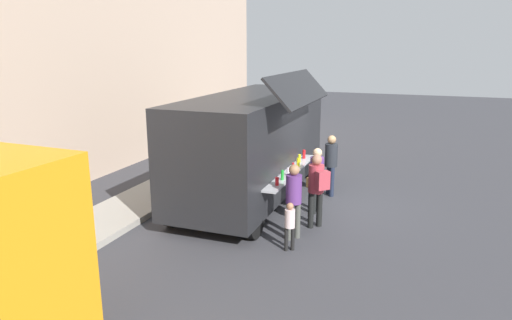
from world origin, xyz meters
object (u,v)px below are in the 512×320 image
at_px(trash_bin, 236,144).
at_px(customer_extra_browsing, 331,160).
at_px(food_truck_main, 253,143).
at_px(child_near_queue, 290,222).
at_px(customer_front_ordering, 316,175).
at_px(customer_mid_with_backpack, 317,184).
at_px(customer_rear_waiting, 294,195).

relative_size(trash_bin, customer_extra_browsing, 0.58).
height_order(food_truck_main, customer_extra_browsing, food_truck_main).
relative_size(trash_bin, child_near_queue, 0.96).
bearing_deg(customer_extra_browsing, customer_front_ordering, 54.00).
relative_size(customer_mid_with_backpack, customer_extra_browsing, 1.01).
distance_m(trash_bin, customer_front_ordering, 6.43).
bearing_deg(food_truck_main, child_near_queue, -146.62).
relative_size(customer_front_ordering, child_near_queue, 1.61).
bearing_deg(child_near_queue, customer_rear_waiting, -24.34).
distance_m(food_truck_main, child_near_queue, 3.60).
bearing_deg(food_truck_main, customer_mid_with_backpack, -125.23).
xyz_separation_m(customer_front_ordering, customer_mid_with_backpack, (-0.96, -0.23, 0.07)).
xyz_separation_m(customer_mid_with_backpack, child_near_queue, (-1.39, 0.23, -0.44)).
xyz_separation_m(customer_front_ordering, customer_extra_browsing, (1.51, -0.06, 0.04)).
relative_size(food_truck_main, customer_extra_browsing, 3.80).
bearing_deg(customer_extra_browsing, customer_rear_waiting, 53.69).
xyz_separation_m(food_truck_main, child_near_queue, (-2.91, -1.90, -0.94)).
bearing_deg(customer_mid_with_backpack, child_near_queue, 126.53).
xyz_separation_m(customer_rear_waiting, customer_extra_browsing, (3.26, -0.15, 0.02)).
bearing_deg(child_near_queue, customer_extra_browsing, -34.25).
height_order(customer_rear_waiting, child_near_queue, customer_rear_waiting).
bearing_deg(customer_rear_waiting, customer_extra_browsing, -53.51).
bearing_deg(food_truck_main, customer_front_ordering, -106.10).
distance_m(food_truck_main, customer_mid_with_backpack, 2.66).
height_order(customer_mid_with_backpack, customer_rear_waiting, customer_mid_with_backpack).
distance_m(customer_front_ordering, customer_extra_browsing, 1.51).
distance_m(customer_extra_browsing, child_near_queue, 3.88).
distance_m(customer_front_ordering, child_near_queue, 2.38).
bearing_deg(trash_bin, customer_extra_browsing, -127.92).
xyz_separation_m(food_truck_main, customer_front_ordering, (-0.55, -1.89, -0.57)).
bearing_deg(food_truck_main, trash_bin, 28.65).
bearing_deg(customer_mid_with_backpack, food_truck_main, 10.27).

